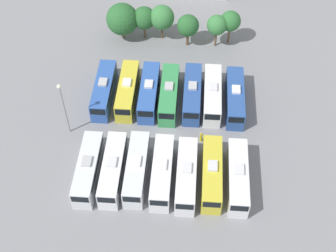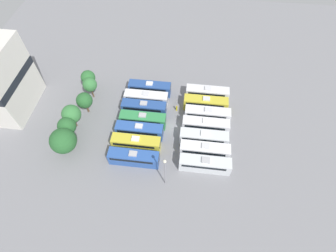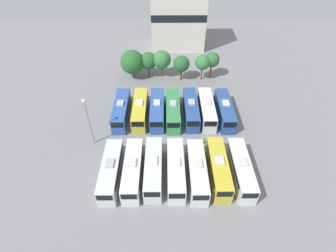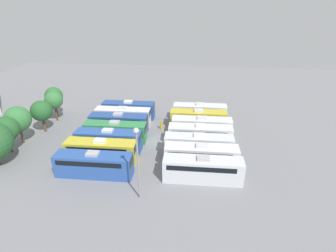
% 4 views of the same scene
% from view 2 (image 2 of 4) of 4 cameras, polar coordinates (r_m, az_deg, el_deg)
% --- Properties ---
extents(ground_plane, '(114.00, 114.00, 0.00)m').
position_cam_2_polar(ground_plane, '(59.39, 1.18, -0.16)').
color(ground_plane, gray).
extents(bus_0, '(2.51, 10.23, 3.50)m').
position_cam_2_polar(bus_0, '(52.98, 8.00, -8.19)').
color(bus_0, silver).
rests_on(bus_0, ground_plane).
extents(bus_1, '(2.51, 10.23, 3.50)m').
position_cam_2_polar(bus_1, '(54.55, 7.98, -5.21)').
color(bus_1, white).
rests_on(bus_1, ground_plane).
extents(bus_2, '(2.51, 10.23, 3.50)m').
position_cam_2_polar(bus_2, '(56.15, 7.78, -2.53)').
color(bus_2, silver).
rests_on(bus_2, ground_plane).
extents(bus_3, '(2.51, 10.23, 3.50)m').
position_cam_2_polar(bus_3, '(58.08, 8.17, 0.17)').
color(bus_3, silver).
rests_on(bus_3, ground_plane).
extents(bus_4, '(2.51, 10.23, 3.50)m').
position_cam_2_polar(bus_4, '(60.02, 8.55, 2.55)').
color(bus_4, silver).
rests_on(bus_4, ground_plane).
extents(bus_5, '(2.51, 10.23, 3.50)m').
position_cam_2_polar(bus_5, '(62.07, 8.17, 4.93)').
color(bus_5, gold).
rests_on(bus_5, ground_plane).
extents(bus_6, '(2.51, 10.23, 3.50)m').
position_cam_2_polar(bus_6, '(64.30, 8.52, 7.12)').
color(bus_6, silver).
rests_on(bus_6, ground_plane).
extents(bus_7, '(2.51, 10.23, 3.50)m').
position_cam_2_polar(bus_7, '(53.61, -7.48, -6.83)').
color(bus_7, '#2D56A8').
rests_on(bus_7, ground_plane).
extents(bus_8, '(2.51, 10.23, 3.50)m').
position_cam_2_polar(bus_8, '(55.34, -6.97, -3.66)').
color(bus_8, gold).
rests_on(bus_8, ground_plane).
extents(bus_9, '(2.51, 10.23, 3.50)m').
position_cam_2_polar(bus_9, '(57.03, -6.24, -0.95)').
color(bus_9, '#2D56A8').
rests_on(bus_9, ground_plane).
extents(bus_10, '(2.51, 10.23, 3.50)m').
position_cam_2_polar(bus_10, '(58.69, -5.49, 1.40)').
color(bus_10, '#338C4C').
rests_on(bus_10, ground_plane).
extents(bus_11, '(2.51, 10.23, 3.50)m').
position_cam_2_polar(bus_11, '(60.81, -5.25, 3.98)').
color(bus_11, '#284C93').
rests_on(bus_11, ground_plane).
extents(bus_12, '(2.51, 10.23, 3.50)m').
position_cam_2_polar(bus_12, '(62.71, -4.78, 6.07)').
color(bus_12, white).
rests_on(bus_12, ground_plane).
extents(bus_13, '(2.51, 10.23, 3.50)m').
position_cam_2_polar(bus_13, '(64.87, -4.01, 8.22)').
color(bus_13, '#284C93').
rests_on(bus_13, ground_plane).
extents(worker_person, '(0.36, 0.36, 1.75)m').
position_cam_2_polar(worker_person, '(61.73, 1.89, 3.94)').
color(worker_person, gold).
rests_on(worker_person, ground_plane).
extents(light_pole, '(0.60, 0.60, 9.26)m').
position_cam_2_polar(light_pole, '(47.06, -0.68, -9.36)').
color(light_pole, gray).
rests_on(light_pole, ground_plane).
extents(tree_0, '(5.34, 5.34, 6.54)m').
position_cam_2_polar(tree_0, '(56.74, -21.87, -3.01)').
color(tree_0, brown).
rests_on(tree_0, ground_plane).
extents(tree_1, '(3.83, 3.83, 5.85)m').
position_cam_2_polar(tree_1, '(58.61, -21.18, -0.01)').
color(tree_1, brown).
rests_on(tree_1, ground_plane).
extents(tree_2, '(4.11, 4.11, 6.29)m').
position_cam_2_polar(tree_2, '(59.91, -20.30, 2.45)').
color(tree_2, brown).
rests_on(tree_2, ground_plane).
extents(tree_3, '(3.62, 3.62, 5.76)m').
position_cam_2_polar(tree_3, '(62.02, -17.73, 5.32)').
color(tree_3, brown).
rests_on(tree_3, ground_plane).
extents(tree_4, '(3.34, 3.34, 5.89)m').
position_cam_2_polar(tree_4, '(64.74, -16.65, 8.63)').
color(tree_4, brown).
rests_on(tree_4, ground_plane).
extents(tree_5, '(3.41, 3.41, 6.03)m').
position_cam_2_polar(tree_5, '(66.45, -17.00, 10.07)').
color(tree_5, brown).
rests_on(tree_5, ground_plane).
extents(depot_building, '(13.82, 8.50, 16.29)m').
position_cam_2_polar(depot_building, '(67.70, -32.58, 8.35)').
color(depot_building, silver).
rests_on(depot_building, ground_plane).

